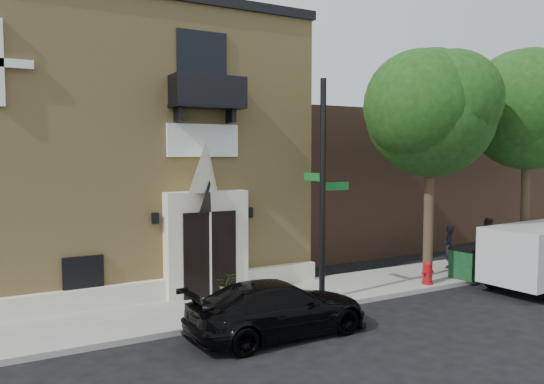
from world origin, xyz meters
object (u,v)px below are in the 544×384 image
(black_sedan, at_px, (278,308))
(street_sign, at_px, (323,190))
(dumpster, at_px, (473,261))
(pedestrian_far, at_px, (487,238))
(fire_hydrant, at_px, (428,273))
(pedestrian_near, at_px, (449,247))

(black_sedan, bearing_deg, street_sign, -56.13)
(dumpster, distance_m, pedestrian_far, 3.64)
(black_sedan, distance_m, street_sign, 4.12)
(fire_hydrant, height_order, pedestrian_far, pedestrian_far)
(street_sign, xyz_separation_m, dumpster, (6.32, -0.21, -2.73))
(pedestrian_near, bearing_deg, black_sedan, -23.31)
(dumpster, bearing_deg, pedestrian_far, 22.88)
(black_sedan, relative_size, pedestrian_far, 2.74)
(street_sign, bearing_deg, black_sedan, -146.18)
(pedestrian_far, bearing_deg, street_sign, 92.36)
(black_sedan, distance_m, dumpster, 8.97)
(dumpster, xyz_separation_m, pedestrian_near, (0.38, 1.47, 0.25))
(dumpster, bearing_deg, street_sign, 169.36)
(pedestrian_near, xyz_separation_m, pedestrian_far, (2.71, 0.43, 0.05))
(fire_hydrant, distance_m, pedestrian_near, 2.99)
(pedestrian_near, distance_m, pedestrian_far, 2.74)
(street_sign, distance_m, fire_hydrant, 5.04)
(street_sign, relative_size, pedestrian_near, 4.01)
(black_sedan, xyz_separation_m, street_sign, (2.52, 1.75, 2.75))
(black_sedan, height_order, dumpster, black_sedan)
(pedestrian_near, bearing_deg, fire_hydrant, -11.84)
(pedestrian_near, relative_size, pedestrian_far, 0.94)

